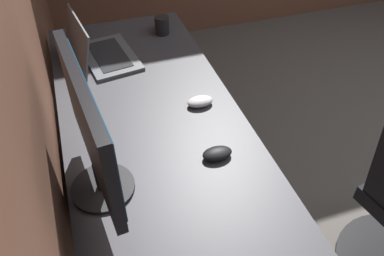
{
  "coord_description": "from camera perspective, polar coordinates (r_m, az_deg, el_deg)",
  "views": [
    {
      "loc": [
        -0.89,
        1.9,
        1.7
      ],
      "look_at": [
        -0.1,
        1.64,
        0.95
      ],
      "focal_mm": 36.48,
      "sensor_mm": 36.0,
      "label": 1
    }
  ],
  "objects": [
    {
      "name": "drawer_pedestal",
      "position": [
        1.67,
        -4.57,
        -11.97
      ],
      "size": [
        0.4,
        0.51,
        0.69
      ],
      "color": "#38383D",
      "rests_on": "ground"
    },
    {
      "name": "laptop_left",
      "position": [
        1.84,
        -13.73,
        10.93
      ],
      "size": [
        0.38,
        0.31,
        0.22
      ],
      "color": "#595B60",
      "rests_on": "desk"
    },
    {
      "name": "mouse_spare",
      "position": [
        1.54,
        1.2,
        3.91
      ],
      "size": [
        0.06,
        0.1,
        0.03
      ],
      "primitive_type": "ellipsoid",
      "color": "silver",
      "rests_on": "desk"
    },
    {
      "name": "mouse_main",
      "position": [
        1.33,
        3.7,
        -3.74
      ],
      "size": [
        0.06,
        0.1,
        0.03
      ],
      "primitive_type": "ellipsoid",
      "color": "black",
      "rests_on": "desk"
    },
    {
      "name": "desk",
      "position": [
        1.31,
        -2.1,
        -9.64
      ],
      "size": [
        2.33,
        0.68,
        0.73
      ],
      "color": "#38383D",
      "rests_on": "ground"
    },
    {
      "name": "monitor_primary",
      "position": [
        1.1,
        -14.58,
        -0.48
      ],
      "size": [
        0.52,
        0.2,
        0.43
      ],
      "color": "black",
      "rests_on": "desk"
    },
    {
      "name": "coffee_mug",
      "position": [
        2.02,
        -4.44,
        14.8
      ],
      "size": [
        0.11,
        0.07,
        0.09
      ],
      "color": "black",
      "rests_on": "desk"
    }
  ]
}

